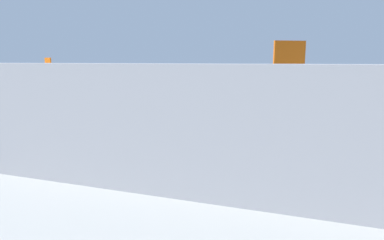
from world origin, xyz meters
name	(u,v)px	position (x,y,z in m)	size (l,w,h in m)	color
ground	(64,110)	(0.00, 48.00, -0.10)	(240.00, 320.00, 0.20)	#A8A8A3
terminal_building	(304,137)	(-29.69, 4.20, 4.57)	(4.00, 65.08, 9.13)	#99999E
airliner_foreground	(170,108)	(-13.00, 20.36, 3.39)	(32.06, 37.82, 11.90)	white
airliner_mid_apron	(72,82)	(31.95, 71.47, 2.90)	(28.78, 34.29, 10.17)	white
cargo_container_near	(211,174)	(-28.53, 10.63, 0.92)	(2.14, 2.14, 1.95)	#333338
cargo_container_mid	(288,141)	(-16.19, 5.65, 0.95)	(2.21, 2.21, 2.01)	#333338
cargo_container_far	(240,136)	(-15.19, 10.92, 0.95)	(2.24, 2.24, 2.02)	#333338
crew_marshaller	(265,122)	(-6.16, 9.30, 1.06)	(0.62, 0.29, 1.78)	#191E33
crew_loader_left	(227,121)	(-7.09, 14.34, 1.03)	(0.63, 0.24, 1.74)	#191E33
apron_guide_line	(205,136)	(-12.48, 15.85, 0.01)	(0.30, 60.00, 0.01)	yellow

